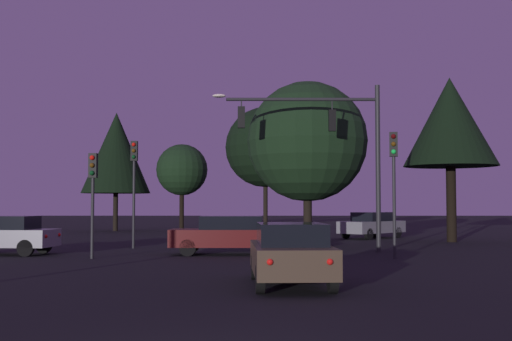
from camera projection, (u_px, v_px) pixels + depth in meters
ground_plane at (247, 245)px, 32.06m from camera, size 168.00×168.00×0.00m
traffic_signal_mast_arm at (330, 137)px, 27.65m from camera, size 7.05×0.42×7.00m
traffic_light_corner_left at (134, 173)px, 29.74m from camera, size 0.30×0.35×4.84m
traffic_light_corner_right at (394, 169)px, 24.12m from camera, size 0.34×0.37×4.63m
traffic_light_median at (93, 183)px, 24.07m from camera, size 0.31×0.35×3.85m
car_nearside_lane at (291, 253)px, 16.02m from camera, size 2.02×4.43×1.52m
car_crossing_left at (228, 234)px, 25.93m from camera, size 4.56×1.79×1.52m
car_crossing_right at (3, 234)px, 25.92m from camera, size 4.27×2.21×1.52m
car_far_lane at (372, 225)px, 38.53m from camera, size 4.40×4.49×1.52m
tree_behind_sign at (182, 170)px, 48.75m from camera, size 3.80×3.80×6.44m
tree_left_far at (265, 147)px, 43.48m from camera, size 5.30×5.30×8.40m
tree_center_horizon at (307, 142)px, 31.55m from camera, size 5.76×5.76×7.87m
tree_right_cluster at (450, 122)px, 34.92m from camera, size 4.94×4.94×8.73m
tree_lot_edge at (116, 153)px, 49.37m from camera, size 5.13×5.13×8.89m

